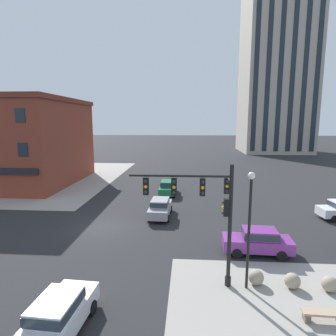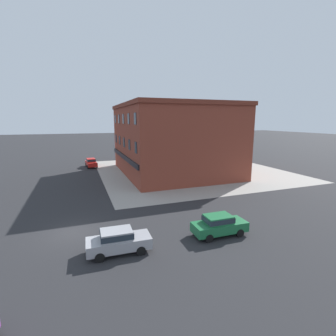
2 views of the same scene
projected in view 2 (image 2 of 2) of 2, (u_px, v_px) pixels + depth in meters
ground_plane at (73, 232)px, 20.32m from camera, size 320.00×320.00×0.00m
sidewalk_far_corner at (190, 170)px, 45.54m from camera, size 32.00×32.00×0.02m
car_main_northbound_far at (219, 224)px, 19.71m from camera, size 1.95×4.43×1.68m
car_main_southbound_near at (91, 162)px, 48.41m from camera, size 4.53×2.17×1.68m
car_cross_westbound at (118, 240)px, 17.10m from camera, size 2.01×4.46×1.68m
storefront_block_near_corner at (173, 139)px, 42.87m from camera, size 21.69×17.39×11.73m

